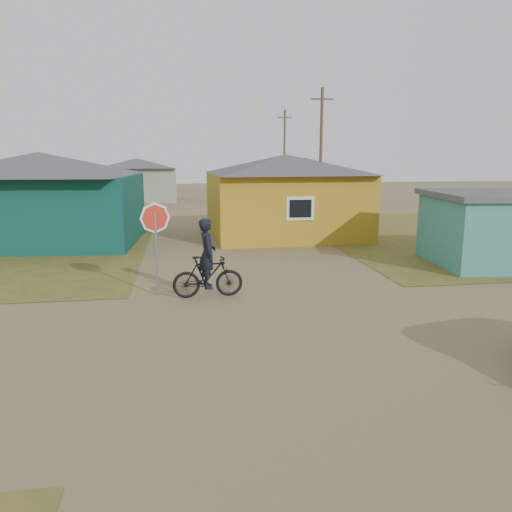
# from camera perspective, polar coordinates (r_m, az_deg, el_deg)

# --- Properties ---
(ground) EXTENTS (120.00, 120.00, 0.00)m
(ground) POSITION_cam_1_polar(r_m,az_deg,el_deg) (10.61, 5.85, -10.02)
(ground) COLOR olive
(house_teal) EXTENTS (8.93, 7.08, 4.00)m
(house_teal) POSITION_cam_1_polar(r_m,az_deg,el_deg) (23.87, -23.30, 6.18)
(house_teal) COLOR #0A3A34
(house_teal) RESTS_ON ground
(house_yellow) EXTENTS (7.72, 6.76, 3.90)m
(house_yellow) POSITION_cam_1_polar(r_m,az_deg,el_deg) (24.15, 3.38, 7.02)
(house_yellow) COLOR #B1861B
(house_yellow) RESTS_ON ground
(house_pale_west) EXTENTS (7.04, 6.15, 3.60)m
(house_pale_west) POSITION_cam_1_polar(r_m,az_deg,el_deg) (43.73, -13.40, 8.54)
(house_pale_west) COLOR gray
(house_pale_west) RESTS_ON ground
(house_beige_east) EXTENTS (6.95, 6.05, 3.60)m
(house_beige_east) POSITION_cam_1_polar(r_m,az_deg,el_deg) (51.14, 5.55, 9.19)
(house_beige_east) COLOR gray
(house_beige_east) RESTS_ON ground
(house_pale_north) EXTENTS (6.28, 5.81, 3.40)m
(house_pale_north) POSITION_cam_1_polar(r_m,az_deg,el_deg) (56.75, -20.61, 8.63)
(house_pale_north) COLOR gray
(house_pale_north) RESTS_ON ground
(utility_pole_near) EXTENTS (1.40, 0.20, 8.00)m
(utility_pole_near) POSITION_cam_1_polar(r_m,az_deg,el_deg) (32.81, 7.43, 11.86)
(utility_pole_near) COLOR brown
(utility_pole_near) RESTS_ON ground
(utility_pole_far) EXTENTS (1.40, 0.20, 8.00)m
(utility_pole_far) POSITION_cam_1_polar(r_m,az_deg,el_deg) (48.59, 3.27, 11.79)
(utility_pole_far) COLOR brown
(utility_pole_far) RESTS_ON ground
(stop_sign) EXTENTS (0.86, 0.08, 2.62)m
(stop_sign) POSITION_cam_1_polar(r_m,az_deg,el_deg) (13.96, -11.42, 3.17)
(stop_sign) COLOR gray
(stop_sign) RESTS_ON ground
(cyclist) EXTENTS (1.96, 0.72, 2.19)m
(cyclist) POSITION_cam_1_polar(r_m,az_deg,el_deg) (13.78, -5.55, -1.48)
(cyclist) COLOR black
(cyclist) RESTS_ON ground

